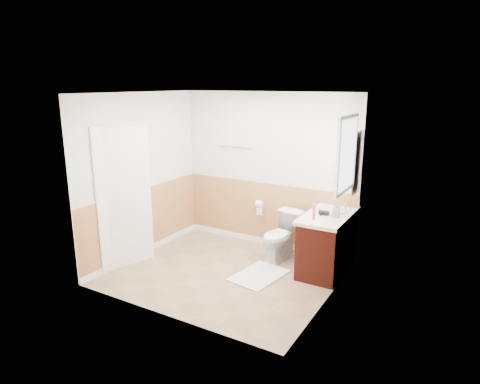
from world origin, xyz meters
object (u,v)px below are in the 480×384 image
Objects in this scene: bath_mat at (259,275)px; lotion_bottle at (314,212)px; vanity_cabinet at (327,244)px; soap_dispenser at (336,209)px; toilet at (280,236)px.

lotion_bottle is (0.65, 0.33, 0.95)m from bath_mat.
soap_dispenser is at bearing -35.48° from vanity_cabinet.
toilet is 0.92× the size of bath_mat.
lotion_bottle reaches higher than soap_dispenser.
soap_dispenser is (0.22, 0.26, -0.00)m from lotion_bottle.
vanity_cabinet is 5.00× the size of lotion_bottle.
soap_dispenser is (0.87, 0.59, 0.95)m from bath_mat.
vanity_cabinet reaches higher than bath_mat.
vanity_cabinet is 0.66m from lotion_bottle.
lotion_bottle is at bearing 26.94° from bath_mat.
lotion_bottle is at bearing -21.21° from toilet.
vanity_cabinet is (0.75, -0.03, 0.03)m from toilet.
soap_dispenser is at bearing 34.07° from bath_mat.
bath_mat is 3.78× the size of soap_dispenser.
vanity_cabinet is (0.75, 0.67, 0.39)m from bath_mat.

